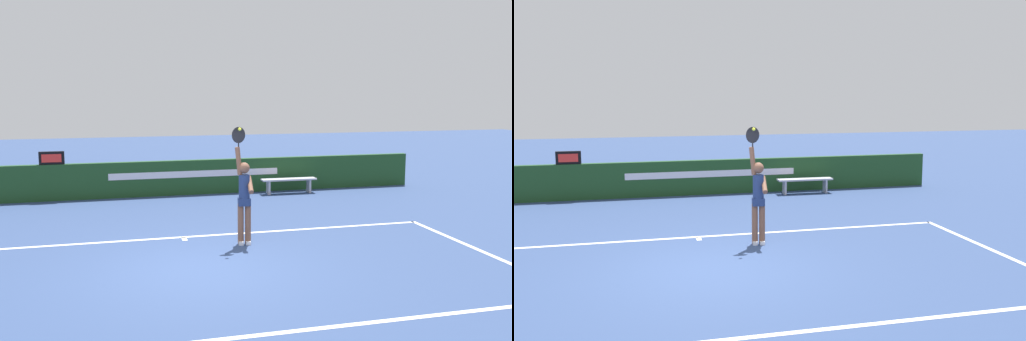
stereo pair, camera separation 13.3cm
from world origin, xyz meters
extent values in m
plane|color=navy|center=(0.00, 0.00, 0.00)|extent=(60.00, 60.00, 0.00)
cube|color=white|center=(0.00, 2.33, 0.00)|extent=(11.48, 0.11, 0.00)
cube|color=white|center=(0.00, -3.01, 0.00)|extent=(11.48, 0.11, 0.00)
cube|color=white|center=(5.74, -0.34, 0.00)|extent=(0.11, 5.45, 0.00)
cube|color=white|center=(0.00, 2.18, 0.00)|extent=(0.11, 0.30, 0.00)
cube|color=#1C441F|center=(0.00, 7.48, 0.54)|extent=(16.64, 0.21, 1.08)
cube|color=silver|center=(1.06, 7.38, 0.66)|extent=(5.29, 0.01, 0.20)
cube|color=black|center=(-3.17, 7.48, 1.27)|extent=(0.71, 0.13, 0.38)
cube|color=red|center=(-3.17, 7.41, 1.27)|extent=(0.55, 0.01, 0.24)
cylinder|color=brown|center=(1.27, 1.46, 0.44)|extent=(0.13, 0.13, 0.88)
cylinder|color=brown|center=(1.11, 1.48, 0.44)|extent=(0.13, 0.13, 0.88)
cube|color=white|center=(1.27, 1.44, 0.04)|extent=(0.13, 0.25, 0.07)
cube|color=white|center=(1.11, 1.46, 0.04)|extent=(0.13, 0.25, 0.07)
cylinder|color=navy|center=(1.19, 1.47, 1.19)|extent=(0.23, 0.23, 0.62)
cube|color=navy|center=(1.19, 1.47, 0.92)|extent=(0.29, 0.25, 0.16)
sphere|color=brown|center=(1.19, 1.47, 1.63)|extent=(0.23, 0.23, 0.23)
cylinder|color=brown|center=(1.08, 1.48, 1.79)|extent=(0.17, 0.12, 0.59)
cylinder|color=brown|center=(1.30, 1.39, 1.29)|extent=(0.17, 0.52, 0.33)
ellipsoid|color=black|center=(1.08, 1.48, 2.33)|extent=(0.30, 0.07, 0.35)
cylinder|color=black|center=(1.08, 1.48, 2.14)|extent=(0.03, 0.03, 0.18)
sphere|color=#D0D831|center=(1.06, 1.30, 2.46)|extent=(0.07, 0.07, 0.07)
cube|color=#ABABB7|center=(3.94, 6.88, 0.45)|extent=(1.77, 0.39, 0.05)
cube|color=#ABABB7|center=(3.27, 6.89, 0.22)|extent=(0.07, 0.32, 0.45)
cube|color=#ABABB7|center=(4.61, 6.86, 0.22)|extent=(0.07, 0.32, 0.45)
camera|label=1|loc=(-1.55, -9.96, 3.27)|focal=39.73mm
camera|label=2|loc=(-1.42, -9.99, 3.27)|focal=39.73mm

